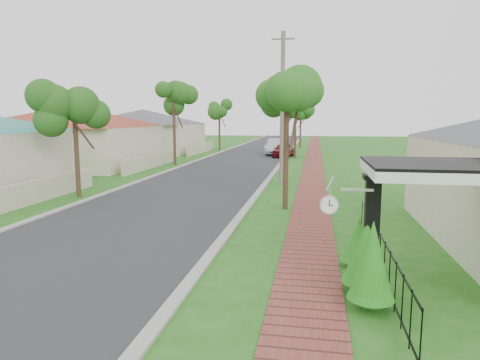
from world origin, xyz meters
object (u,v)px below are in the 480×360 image
Objects in this scene: porch_post at (371,240)px; utility_pole at (282,109)px; station_clock at (332,203)px; parked_car_red at (283,150)px; parked_car_white at (276,147)px; near_tree at (287,103)px.

utility_pole reaches higher than porch_post.
utility_pole reaches higher than station_clock.
parked_car_red is at bearing 93.84° from utility_pole.
porch_post is at bearing 25.12° from station_clock.
near_tree reaches higher than parked_car_white.
near_tree is 5.09× the size of station_clock.
near_tree is (-2.35, 8.00, 3.11)m from porch_post.
station_clock is at bearing -79.90° from near_tree.
parked_car_white is (-0.90, 2.61, 0.13)m from parked_car_red.
near_tree is (1.80, -23.41, 3.58)m from parked_car_red.
parked_car_white is 4.58× the size of station_clock.
station_clock is at bearing -81.70° from utility_pole.
porch_post is at bearing -73.87° from parked_car_red.
near_tree is 8.83m from station_clock.
utility_pole is at bearing 101.83° from porch_post.
parked_car_white reaches higher than parked_car_red.
station_clock is at bearing -78.73° from parked_car_white.
station_clock is (3.30, -31.81, 1.29)m from parked_car_red.
porch_post is 34.39m from parked_car_white.
parked_car_red is at bearing -66.69° from parked_car_white.
utility_pole is (1.15, -17.08, 3.50)m from parked_car_red.
station_clock is at bearing -154.88° from porch_post.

